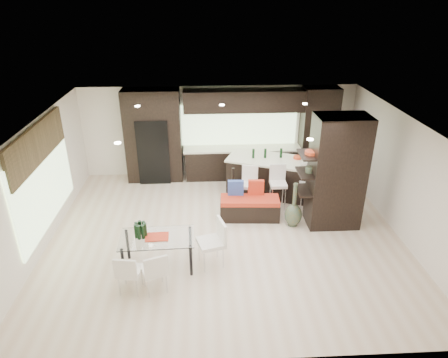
{
  "coord_description": "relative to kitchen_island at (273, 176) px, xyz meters",
  "views": [
    {
      "loc": [
        -0.45,
        -7.83,
        5.17
      ],
      "look_at": [
        0.0,
        0.6,
        1.15
      ],
      "focal_mm": 32.0,
      "sensor_mm": 36.0,
      "label": 1
    }
  ],
  "objects": [
    {
      "name": "window_back",
      "position": [
        -0.82,
        1.42,
        1.04
      ],
      "size": [
        3.4,
        0.04,
        1.2
      ],
      "primitive_type": "cube",
      "color": "#B2D199",
      "rests_on": "back_wall"
    },
    {
      "name": "left_wall",
      "position": [
        -5.42,
        -2.04,
        0.84
      ],
      "size": [
        0.02,
        7.0,
        2.7
      ],
      "primitive_type": "cube",
      "color": "white",
      "rests_on": "ground"
    },
    {
      "name": "stone_accent",
      "position": [
        -5.35,
        -1.84,
        1.74
      ],
      "size": [
        0.08,
        3.0,
        0.8
      ],
      "primitive_type": "cube",
      "color": "brown",
      "rests_on": "left_wall"
    },
    {
      "name": "stool_mid",
      "position": [
        0.0,
        -0.84,
        -0.05
      ],
      "size": [
        0.42,
        0.42,
        0.94
      ],
      "primitive_type": "cube",
      "rotation": [
        0.0,
        0.0,
        -0.01
      ],
      "color": "white",
      "rests_on": "ground"
    },
    {
      "name": "stool_left",
      "position": [
        -0.76,
        -0.83,
        -0.05
      ],
      "size": [
        0.49,
        0.49,
        0.92
      ],
      "primitive_type": "cube",
      "rotation": [
        0.0,
        0.0,
        -0.25
      ],
      "color": "white",
      "rests_on": "ground"
    },
    {
      "name": "ground",
      "position": [
        -1.42,
        -2.04,
        -0.51
      ],
      "size": [
        8.0,
        8.0,
        0.0
      ],
      "primitive_type": "plane",
      "color": "beige",
      "rests_on": "ground"
    },
    {
      "name": "chair_near",
      "position": [
        -2.85,
        -3.86,
        -0.11
      ],
      "size": [
        0.56,
        0.56,
        0.81
      ],
      "primitive_type": "cube",
      "rotation": [
        0.0,
        0.0,
        0.35
      ],
      "color": "white",
      "rests_on": "ground"
    },
    {
      "name": "chair_far",
      "position": [
        -3.31,
        -3.85,
        -0.12
      ],
      "size": [
        0.48,
        0.48,
        0.78
      ],
      "primitive_type": "cube",
      "rotation": [
        0.0,
        0.0,
        -0.14
      ],
      "color": "white",
      "rests_on": "ground"
    },
    {
      "name": "chair_end",
      "position": [
        -1.78,
        -3.14,
        -0.04
      ],
      "size": [
        0.63,
        0.63,
        0.94
      ],
      "primitive_type": "cube",
      "rotation": [
        0.0,
        0.0,
        1.85
      ],
      "color": "white",
      "rests_on": "ground"
    },
    {
      "name": "refrigerator",
      "position": [
        -3.32,
        1.08,
        0.44
      ],
      "size": [
        0.9,
        0.68,
        1.9
      ],
      "primitive_type": "cube",
      "color": "black",
      "rests_on": "ground"
    },
    {
      "name": "partition_column",
      "position": [
        1.18,
        -1.64,
        0.84
      ],
      "size": [
        1.2,
        0.8,
        2.7
      ],
      "primitive_type": "cube",
      "color": "black",
      "rests_on": "ground"
    },
    {
      "name": "back_wall",
      "position": [
        -1.42,
        1.46,
        0.84
      ],
      "size": [
        8.0,
        0.02,
        2.7
      ],
      "primitive_type": "cube",
      "color": "white",
      "rests_on": "ground"
    },
    {
      "name": "floor_vase",
      "position": [
        0.23,
        -1.71,
        0.05
      ],
      "size": [
        0.49,
        0.49,
        1.13
      ],
      "primitive_type": null,
      "rotation": [
        0.0,
        0.0,
        0.2
      ],
      "color": "#44513A",
      "rests_on": "ground"
    },
    {
      "name": "kitchen_island",
      "position": [
        0.0,
        0.0,
        0.0
      ],
      "size": [
        2.68,
        1.89,
        1.03
      ],
      "primitive_type": "cube",
      "rotation": [
        0.0,
        0.0,
        -0.38
      ],
      "color": "black",
      "rests_on": "ground"
    },
    {
      "name": "stool_right",
      "position": [
        0.76,
        -0.84,
        -0.04
      ],
      "size": [
        0.49,
        0.49,
        0.94
      ],
      "primitive_type": "cube",
      "rotation": [
        0.0,
        0.0,
        -0.19
      ],
      "color": "white",
      "rests_on": "ground"
    },
    {
      "name": "ceiling",
      "position": [
        -1.42,
        -2.04,
        2.19
      ],
      "size": [
        8.0,
        7.0,
        0.02
      ],
      "primitive_type": "cube",
      "color": "white",
      "rests_on": "ground"
    },
    {
      "name": "dining_table",
      "position": [
        -2.85,
        -3.14,
        -0.16
      ],
      "size": [
        1.5,
        0.88,
        0.71
      ],
      "primitive_type": "cube",
      "rotation": [
        0.0,
        0.0,
        0.04
      ],
      "color": "white",
      "rests_on": "ground"
    },
    {
      "name": "back_cabinetry",
      "position": [
        -0.92,
        1.13,
        0.84
      ],
      "size": [
        6.8,
        0.68,
        2.7
      ],
      "primitive_type": "cube",
      "color": "black",
      "rests_on": "ground"
    },
    {
      "name": "ceiling_spots",
      "position": [
        -1.42,
        -1.79,
        2.17
      ],
      "size": [
        4.0,
        3.0,
        0.02
      ],
      "primitive_type": "cube",
      "color": "white",
      "rests_on": "ceiling"
    },
    {
      "name": "right_wall",
      "position": [
        2.58,
        -2.04,
        0.84
      ],
      "size": [
        0.02,
        7.0,
        2.7
      ],
      "primitive_type": "cube",
      "color": "white",
      "rests_on": "ground"
    },
    {
      "name": "bench",
      "position": [
        -0.78,
        -1.32,
        -0.23
      ],
      "size": [
        1.48,
        0.65,
        0.56
      ],
      "primitive_type": "cube",
      "rotation": [
        0.0,
        0.0,
        -0.06
      ],
      "color": "black",
      "rests_on": "ground"
    },
    {
      "name": "window_left",
      "position": [
        -5.38,
        -1.84,
        0.84
      ],
      "size": [
        0.04,
        3.2,
        1.9
      ],
      "primitive_type": "cube",
      "color": "#B2D199",
      "rests_on": "left_wall"
    }
  ]
}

